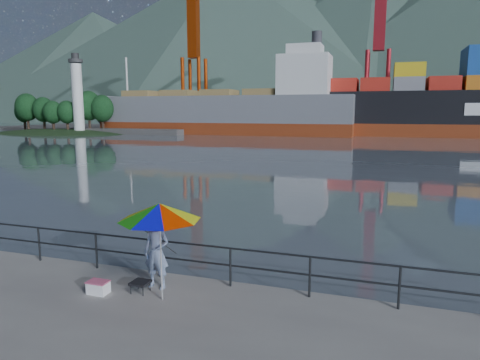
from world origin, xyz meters
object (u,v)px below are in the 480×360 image
Objects in this scene: beach_umbrella at (160,212)px; bulk_carrier at (232,111)px; cooler_bag at (98,288)px; fisherman at (157,252)px.

bulk_carrier reaches higher than beach_umbrella.
bulk_carrier is at bearing 106.91° from cooler_bag.
cooler_bag is (-1.64, -0.18, -1.98)m from beach_umbrella.
cooler_bag is at bearing -73.12° from bulk_carrier.
beach_umbrella reaches higher than cooler_bag.
bulk_carrier is (-22.49, 69.43, 3.23)m from fisherman.
beach_umbrella is 2.58m from cooler_bag.
beach_umbrella reaches higher than fisherman.
bulk_carrier is (-21.31, 70.21, 4.01)m from cooler_bag.
fisherman is 0.80× the size of beach_umbrella.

